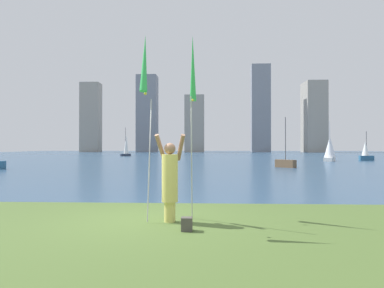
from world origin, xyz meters
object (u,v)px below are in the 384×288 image
(kite_flag_right, at_px, (193,72))
(person, at_px, (170,179))
(bag, at_px, (187,224))
(sailboat_1, at_px, (126,147))
(sailboat_3, at_px, (366,151))
(sailboat_4, at_px, (330,150))
(sailboat_5, at_px, (286,163))
(kite_flag_left, at_px, (145,68))

(kite_flag_right, bearing_deg, person, -122.05)
(bag, distance_m, sailboat_1, 52.85)
(bag, distance_m, sailboat_3, 39.15)
(kite_flag_right, distance_m, sailboat_4, 33.86)
(sailboat_1, bearing_deg, bag, -75.12)
(bag, bearing_deg, sailboat_5, 72.19)
(bag, xyz_separation_m, sailboat_4, (14.19, 32.24, 1.18))
(bag, bearing_deg, sailboat_4, 66.24)
(kite_flag_right, height_order, sailboat_4, sailboat_4)
(sailboat_5, bearing_deg, sailboat_1, 123.40)
(person, bearing_deg, sailboat_3, 51.22)
(kite_flag_right, height_order, bag, kite_flag_right)
(kite_flag_right, xyz_separation_m, sailboat_5, (6.53, 18.96, -3.12))
(kite_flag_right, distance_m, sailboat_5, 20.29)
(sailboat_3, bearing_deg, sailboat_4, -158.02)
(kite_flag_left, height_order, kite_flag_right, kite_flag_right)
(sailboat_5, bearing_deg, bag, -107.81)
(kite_flag_left, xyz_separation_m, sailboat_3, (19.94, 33.89, -2.21))
(person, height_order, kite_flag_left, kite_flag_left)
(kite_flag_left, relative_size, sailboat_3, 1.17)
(person, bearing_deg, sailboat_1, 96.10)
(sailboat_3, distance_m, sailboat_5, 18.53)
(kite_flag_right, bearing_deg, sailboat_5, 70.98)
(sailboat_3, bearing_deg, person, -120.23)
(person, height_order, sailboat_4, sailboat_4)
(bag, bearing_deg, person, 118.18)
(kite_flag_left, distance_m, sailboat_5, 21.74)
(kite_flag_left, relative_size, sailboat_1, 0.82)
(sailboat_5, bearing_deg, person, -109.57)
(bag, height_order, sailboat_4, sailboat_4)
(person, height_order, bag, person)
(kite_flag_right, height_order, sailboat_5, kite_flag_right)
(kite_flag_left, xyz_separation_m, sailboat_5, (7.48, 20.19, -2.95))
(sailboat_4, bearing_deg, person, -114.92)
(kite_flag_left, distance_m, sailboat_1, 52.34)
(kite_flag_right, height_order, sailboat_1, sailboat_1)
(person, bearing_deg, kite_flag_left, -143.26)
(sailboat_3, bearing_deg, sailboat_1, 152.65)
(kite_flag_left, height_order, sailboat_5, kite_flag_left)
(person, xyz_separation_m, sailboat_5, (7.01, 19.71, -0.60))
(kite_flag_right, relative_size, sailboat_4, 0.98)
(kite_flag_left, bearing_deg, kite_flag_right, 52.51)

